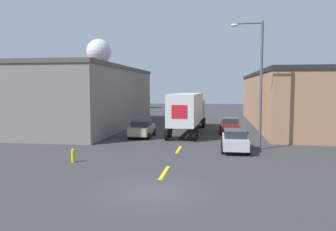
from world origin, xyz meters
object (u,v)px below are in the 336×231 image
object	(u,v)px
parked_car_right_mid	(235,140)
street_lamp	(258,77)
semi_truck	(188,109)
water_tower	(99,52)
parked_car_left_far	(142,128)
fire_hydrant	(73,156)
parked_car_right_far	(230,125)

from	to	relation	value
parked_car_right_mid	street_lamp	distance (m)	4.95
semi_truck	water_tower	xyz separation A→B (m)	(-21.89, 33.57, 9.64)
parked_car_left_far	street_lamp	size ratio (longest dim) A/B	0.45
parked_car_left_far	fire_hydrant	bearing A→B (deg)	-99.78
semi_truck	parked_car_left_far	bearing A→B (deg)	-135.52
water_tower	fire_hydrant	size ratio (longest dim) A/B	17.53
parked_car_right_mid	parked_car_left_far	xyz separation A→B (m)	(-8.25, 5.64, 0.00)
fire_hydrant	semi_truck	bearing A→B (deg)	67.95
semi_truck	parked_car_right_mid	xyz separation A→B (m)	(4.24, -9.32, -1.58)
parked_car_right_far	street_lamp	size ratio (longest dim) A/B	0.45
semi_truck	parked_car_left_far	xyz separation A→B (m)	(-4.02, -3.68, -1.58)
parked_car_right_far	fire_hydrant	xyz separation A→B (m)	(-10.13, -14.61, -0.39)
parked_car_left_far	parked_car_right_mid	bearing A→B (deg)	-34.34
water_tower	street_lamp	size ratio (longest dim) A/B	1.57
parked_car_right_far	parked_car_left_far	bearing A→B (deg)	-155.53
parked_car_right_far	semi_truck	bearing A→B (deg)	-178.91
street_lamp	fire_hydrant	world-z (taller)	street_lamp
parked_car_left_far	parked_car_right_far	distance (m)	9.07
parked_car_right_far	street_lamp	distance (m)	9.77
water_tower	fire_hydrant	world-z (taller)	water_tower
parked_car_right_far	water_tower	size ratio (longest dim) A/B	0.29
street_lamp	water_tower	bearing A→B (deg)	123.51
parked_car_right_mid	parked_car_left_far	size ratio (longest dim) A/B	1.00
parked_car_right_mid	street_lamp	xyz separation A→B (m)	(1.65, 0.93, 4.58)
semi_truck	water_tower	distance (m)	41.22
semi_truck	water_tower	size ratio (longest dim) A/B	0.87
fire_hydrant	street_lamp	bearing A→B (deg)	27.57
street_lamp	semi_truck	bearing A→B (deg)	125.06
semi_truck	street_lamp	bearing A→B (deg)	-52.92
parked_car_right_far	water_tower	world-z (taller)	water_tower
parked_car_right_far	fire_hydrant	size ratio (longest dim) A/B	5.01
parked_car_right_mid	parked_car_left_far	distance (m)	10.00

